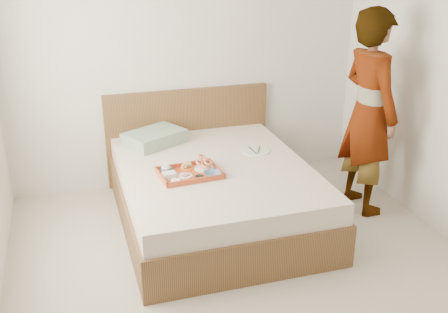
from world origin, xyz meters
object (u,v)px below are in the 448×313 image
bed (215,194)px  tray (190,173)px  dinner_plate (256,151)px  person (369,113)px

bed → tray: 0.40m
dinner_plate → person: (0.93, -0.32, 0.37)m
tray → person: (1.62, 0.01, 0.36)m
bed → person: person is taller
bed → tray: size_ratio=4.07×
bed → person: size_ratio=1.10×
dinner_plate → bed: bearing=-154.5°
person → bed: bearing=81.0°
person → tray: bearing=86.0°
bed → dinner_plate: dinner_plate is taller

